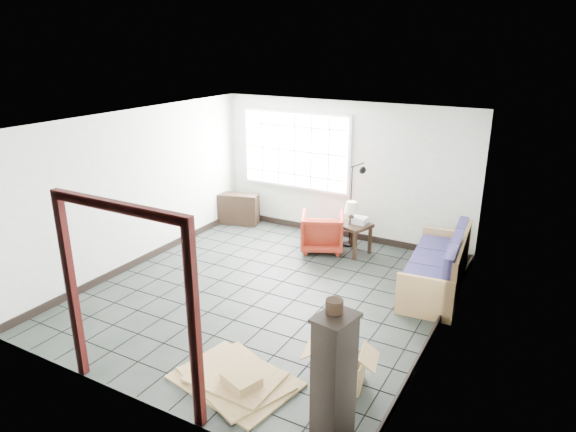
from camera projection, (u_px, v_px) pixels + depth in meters
The scene contains 15 objects.
ground at pixel (268, 293), 7.76m from camera, with size 5.50×5.50×0.00m, color black.
room_shell at pixel (268, 186), 7.24m from camera, with size 5.02×5.52×2.61m.
window_panel at pixel (295, 150), 9.93m from camera, with size 2.32×0.08×1.52m.
doorway_trim at pixel (125, 280), 5.09m from camera, with size 1.80×0.08×2.20m.
futon_sofa at pixel (440, 269), 7.79m from camera, with size 0.96×2.11×0.91m.
armchair at pixel (322, 230), 9.26m from camera, with size 0.74×0.69×0.76m, color maroon.
side_table at pixel (354, 229), 9.07m from camera, with size 0.64×0.64×0.56m.
table_lamp at pixel (352, 208), 8.98m from camera, with size 0.30×0.30×0.40m.
projector at pixel (358, 220), 9.06m from camera, with size 0.31×0.24×0.11m.
floor_lamp at pixel (356, 202), 9.23m from camera, with size 0.42×0.29×1.62m.
console_shelf at pixel (239, 209), 10.60m from camera, with size 0.88×0.53×0.64m.
tall_shelf at pixel (334, 386), 4.56m from camera, with size 0.37×0.44×1.43m.
pot at pixel (334, 306), 4.37m from camera, with size 0.16×0.16×0.12m.
open_box at pixel (340, 369), 5.70m from camera, with size 0.89×0.56×0.47m.
cardboard_pile at pixel (236, 379), 5.73m from camera, with size 1.48×1.23×0.19m.
Camera 1 is at (3.65, -5.93, 3.64)m, focal length 32.00 mm.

